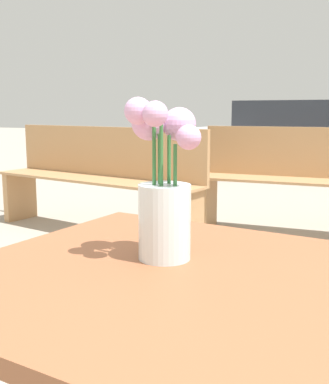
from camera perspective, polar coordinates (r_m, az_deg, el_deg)
table_front at (r=0.90m, az=0.73°, el=-16.54°), size 0.82×0.79×0.70m
flower_vase at (r=0.90m, az=-0.11°, el=-0.44°), size 0.15×0.14×0.30m
bench_near at (r=3.94m, az=16.99°, el=1.77°), size 1.76×0.46×0.85m
bench_middle at (r=3.92m, az=-7.74°, el=2.15°), size 1.95×0.67×0.85m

